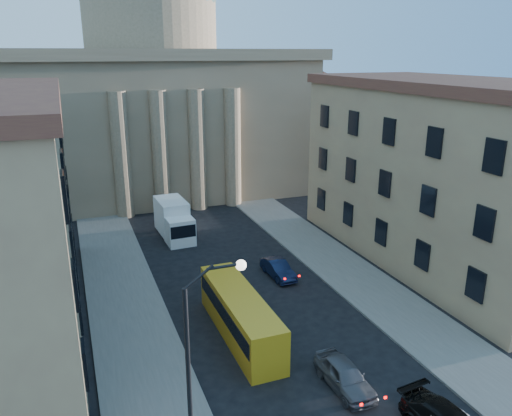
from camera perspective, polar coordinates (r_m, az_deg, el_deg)
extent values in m
cube|color=#5D5B55|center=(31.90, -13.59, -14.45)|extent=(5.00, 60.00, 0.15)
cube|color=#5D5B55|center=(37.36, 13.52, -9.47)|extent=(5.00, 60.00, 0.15)
cube|color=#7A644B|center=(66.64, -11.33, 9.59)|extent=(34.00, 26.00, 16.00)
cube|color=#7A644B|center=(66.08, -11.78, 16.82)|extent=(35.50, 27.50, 1.20)
cylinder|color=#7A644B|center=(66.17, -11.98, 19.93)|extent=(16.00, 16.00, 8.00)
cube|color=#7A644B|center=(71.71, 5.99, 8.34)|extent=(13.00, 13.00, 11.00)
cone|color=#552B24|center=(70.94, 6.19, 14.33)|extent=(26.02, 26.02, 4.00)
cylinder|color=#7A644B|center=(53.17, -15.12, 5.78)|extent=(1.80, 1.80, 13.00)
cylinder|color=#7A644B|center=(53.70, -10.86, 6.18)|extent=(1.80, 1.80, 13.00)
cylinder|color=#7A644B|center=(54.52, -6.71, 6.53)|extent=(1.80, 1.80, 13.00)
cylinder|color=#7A644B|center=(55.62, -2.69, 6.85)|extent=(1.80, 1.80, 13.00)
cube|color=tan|center=(43.05, 20.60, 3.31)|extent=(11.00, 26.00, 14.00)
cube|color=#552B24|center=(42.03, 21.68, 13.00)|extent=(11.60, 26.60, 0.80)
cylinder|color=black|center=(21.60, -7.70, -18.62)|extent=(0.20, 0.20, 8.00)
cylinder|color=black|center=(19.49, -6.64, -7.92)|extent=(1.30, 0.12, 0.96)
cylinder|color=black|center=(19.60, -3.82, -6.72)|extent=(1.30, 0.12, 0.12)
sphere|color=white|center=(19.84, -1.73, -6.54)|extent=(0.44, 0.44, 0.44)
imported|color=#4C4B50|center=(27.48, 10.09, -18.32)|extent=(1.77, 4.29, 1.45)
imported|color=black|center=(38.81, 2.54, -6.97)|extent=(1.59, 4.03, 1.30)
cube|color=#CA9116|center=(30.98, -1.83, -12.17)|extent=(2.26, 9.73, 2.74)
cube|color=black|center=(30.76, -1.84, -11.45)|extent=(2.31, 9.20, 0.97)
cylinder|color=black|center=(28.40, -1.08, -17.41)|extent=(0.27, 0.89, 0.88)
cylinder|color=black|center=(28.94, 2.35, -16.67)|extent=(0.27, 0.89, 0.88)
cylinder|color=black|center=(34.15, -5.26, -11.02)|extent=(0.27, 0.89, 0.88)
cylinder|color=black|center=(34.61, -2.40, -10.55)|extent=(0.27, 0.89, 0.88)
cube|color=white|center=(45.57, -8.71, -2.60)|extent=(2.48, 2.58, 2.47)
cube|color=black|center=(44.38, -8.32, -2.70)|extent=(2.27, 0.23, 1.13)
cube|color=white|center=(47.94, -9.61, -0.91)|extent=(2.67, 4.44, 3.19)
cylinder|color=black|center=(45.23, -9.78, -3.85)|extent=(0.33, 0.94, 0.93)
cylinder|color=black|center=(45.71, -7.28, -3.50)|extent=(0.33, 0.94, 0.93)
cylinder|color=black|center=(49.01, -10.97, -2.23)|extent=(0.33, 0.94, 0.93)
cylinder|color=black|center=(49.45, -8.65, -1.93)|extent=(0.33, 0.94, 0.93)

